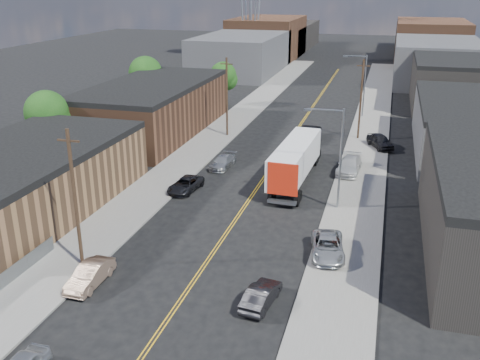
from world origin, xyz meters
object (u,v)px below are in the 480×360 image
Objects in this scene: car_left_c at (186,185)px; semi_truck at (298,156)px; car_left_b at (90,275)px; car_left_d at (223,162)px; car_right_lot_c at (380,141)px; car_right_oncoming at (261,295)px; car_right_lot_b at (349,165)px; car_right_lot_a at (328,247)px; car_ahead_truck at (309,133)px.

semi_truck is at bearing 39.22° from car_left_c.
car_left_b reaches higher than car_left_d.
car_right_oncoming is at bearing -125.39° from car_right_lot_c.
car_right_lot_b reaches higher than car_right_oncoming.
car_left_c is 7.56m from car_left_d.
car_right_lot_b reaches higher than car_left_c.
car_left_c is (-9.66, -6.29, -1.73)m from semi_truck.
car_left_c is 0.87× the size of car_right_lot_b.
car_left_b is 40.44m from car_right_lot_c.
car_left_d is (-8.26, 1.14, -1.72)m from semi_truck.
car_left_c is 1.13× the size of car_right_oncoming.
car_right_lot_a reaches higher than car_left_b.
car_left_b is at bearing -83.86° from car_left_c.
car_left_d is 0.90× the size of car_right_lot_a.
car_right_lot_b is at bearing 32.50° from semi_truck.
car_left_b is 16.65m from car_right_lot_a.
car_left_c is 17.38m from car_right_lot_a.
car_right_lot_b is 1.12× the size of car_right_lot_c.
car_right_lot_a is at bearing -106.19° from car_right_oncoming.
car_right_lot_c is at bearing 78.63° from car_right_lot_b.
car_right_lot_b is at bearing 81.02° from car_right_lot_a.
car_right_lot_c is at bearing 41.02° from car_left_d.
car_right_lot_a is at bearing -78.11° from car_ahead_truck.
car_right_lot_b is at bearing 61.56° from car_left_b.
car_left_c is 17.23m from car_right_lot_b.
car_right_lot_a reaches higher than car_left_d.
car_right_lot_c is at bearing -91.88° from car_right_oncoming.
car_right_oncoming reaches higher than car_left_c.
car_left_b reaches higher than car_right_oncoming.
car_ahead_truck is at bearing 121.79° from car_right_lot_b.
car_ahead_truck reaches higher than car_left_d.
car_left_d is 0.95× the size of car_right_lot_c.
car_ahead_truck reaches higher than car_left_c.
car_left_d is at bearing -168.25° from car_right_lot_b.
car_right_lot_a reaches higher than car_right_oncoming.
semi_truck is at bearing -145.64° from car_right_lot_b.
car_ahead_truck is at bearing 77.63° from car_left_b.
car_right_lot_a is (13.20, -16.86, 0.19)m from car_left_d.
car_right_lot_a is 18.57m from car_right_lot_b.
car_right_lot_c reaches higher than car_right_lot_b.
car_left_c is at bearing -111.95° from car_ahead_truck.
semi_truck is at bearing -147.06° from car_right_lot_c.
car_ahead_truck is (-5.99, 11.55, -0.11)m from car_right_lot_b.
car_right_oncoming reaches higher than car_left_d.
car_right_oncoming is (10.00, -24.10, 0.02)m from car_left_d.
car_right_oncoming is 36.24m from car_right_lot_c.
car_ahead_truck is at bearing 92.28° from car_right_lot_a.
car_ahead_truck reaches higher than car_right_oncoming.
semi_truck reaches higher than car_left_b.
car_right_lot_c is 8.94m from car_ahead_truck.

